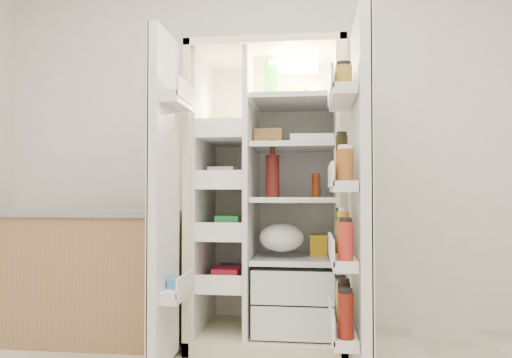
# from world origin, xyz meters

# --- Properties ---
(wall_back) EXTENTS (4.00, 0.02, 2.70)m
(wall_back) POSITION_xyz_m (0.00, 2.00, 1.35)
(wall_back) COLOR silver
(wall_back) RESTS_ON floor
(refrigerator) EXTENTS (0.92, 0.70, 1.80)m
(refrigerator) POSITION_xyz_m (-0.01, 1.65, 0.74)
(refrigerator) COLOR beige
(refrigerator) RESTS_ON floor
(freezer_door) EXTENTS (0.15, 0.40, 1.72)m
(freezer_door) POSITION_xyz_m (-0.52, 1.05, 0.89)
(freezer_door) COLOR silver
(freezer_door) RESTS_ON floor
(fridge_door) EXTENTS (0.17, 0.58, 1.72)m
(fridge_door) POSITION_xyz_m (0.46, 0.96, 0.87)
(fridge_door) COLOR silver
(fridge_door) RESTS_ON floor
(kitchen_counter) EXTENTS (1.12, 0.60, 0.81)m
(kitchen_counter) POSITION_xyz_m (-1.08, 1.54, 0.41)
(kitchen_counter) COLOR #9B714D
(kitchen_counter) RESTS_ON floor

